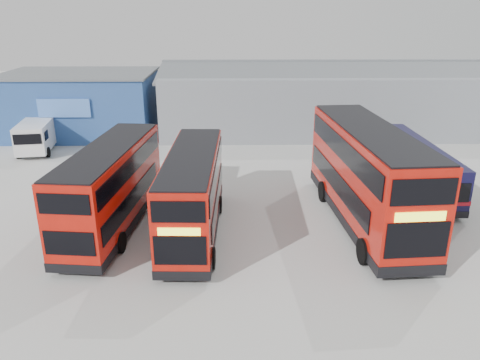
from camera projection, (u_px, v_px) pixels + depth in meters
ground_plane at (258, 222)px, 23.55m from camera, size 120.00×120.00×0.00m
office_block at (81, 103)px, 39.30m from camera, size 12.30×8.32×5.12m
maintenance_shed at (336, 98)px, 41.52m from camera, size 30.50×12.00×5.89m
double_decker_left at (111, 189)px, 22.32m from camera, size 3.30×9.84×4.09m
double_decker_centre at (193, 195)px, 21.77m from camera, size 2.60×9.43×3.96m
double_decker_right at (367, 177)px, 22.73m from camera, size 3.53×11.61×4.84m
single_decker_blue at (411, 166)px, 27.56m from camera, size 2.54×10.06×2.72m
panel_van at (37, 134)px, 34.76m from camera, size 2.82×5.45×2.28m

